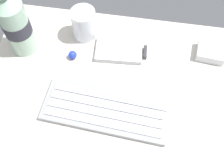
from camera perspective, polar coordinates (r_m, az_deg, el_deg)
The scene contains 7 objects.
ground_plane at distance 67.97cm, azimuth -0.03°, elevation -1.79°, with size 64.00×48.00×2.80cm.
keyboard at distance 64.05cm, azimuth -1.32°, elevation -5.39°, with size 29.63×12.80×1.70cm.
handheld_device at distance 72.56cm, azimuth 1.94°, elevation 6.95°, with size 13.17×8.42×1.50cm.
juice_cup at distance 74.09cm, azimuth -5.80°, elevation 12.11°, with size 6.40×6.40×8.50cm.
water_bottle at distance 70.90cm, azimuth -19.31°, elevation 11.60°, with size 6.73×6.73×20.80cm.
charger_block at distance 75.96cm, azimuth 19.72°, elevation 6.16°, with size 7.00×5.60×2.40cm, color silver.
trackball_mouse at distance 71.95cm, azimuth -8.16°, elevation 5.96°, with size 2.20×2.20×2.20cm, color #2338B2.
Camera 1 is at (4.84, -30.74, 59.57)cm, focal length 44.19 mm.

